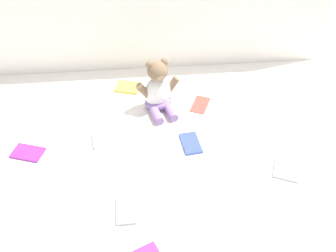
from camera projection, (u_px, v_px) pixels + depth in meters
ground_plane at (168, 128)px, 1.66m from camera, size 3.20×3.20×0.00m
teddy_bear at (158, 91)px, 1.70m from camera, size 0.21×0.20×0.25m
book_case_0 at (200, 104)px, 1.77m from camera, size 0.12×0.15×0.01m
book_case_1 at (191, 143)px, 1.58m from camera, size 0.09×0.13×0.01m
book_case_3 at (126, 210)px, 1.33m from camera, size 0.07×0.12×0.01m
book_case_4 at (28, 153)px, 1.54m from camera, size 0.14×0.12×0.01m
book_case_5 at (128, 87)px, 1.87m from camera, size 0.14×0.12×0.01m
book_case_6 at (104, 138)px, 1.60m from camera, size 0.11×0.13×0.02m
book_case_7 at (287, 169)px, 1.47m from camera, size 0.13×0.14×0.02m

